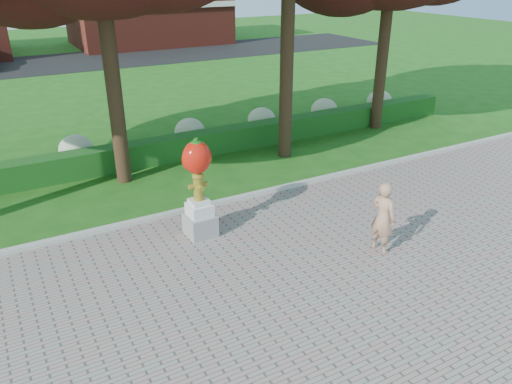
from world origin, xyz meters
TOP-DOWN VIEW (x-y plane):
  - ground at (0.00, 0.00)m, footprint 100.00×100.00m
  - walkway at (0.00, -4.00)m, footprint 40.00×14.00m
  - curb at (0.00, 3.00)m, footprint 40.00×0.18m
  - lawn_hedge at (0.00, 7.00)m, footprint 24.00×0.70m
  - hydrangea_row at (0.57, 8.00)m, footprint 20.10×1.10m
  - street at (0.00, 28.00)m, footprint 50.00×8.00m
  - building_right at (8.00, 34.00)m, footprint 12.00×8.00m
  - hydrant_sculpture at (-1.31, 1.67)m, footprint 0.72×0.70m
  - woman at (2.03, -1.02)m, footprint 0.51×0.69m

SIDE VIEW (x-z plane):
  - ground at x=0.00m, z-range 0.00..0.00m
  - street at x=0.00m, z-range 0.00..0.02m
  - walkway at x=0.00m, z-range 0.00..0.04m
  - curb at x=0.00m, z-range 0.00..0.15m
  - lawn_hedge at x=0.00m, z-range 0.00..0.80m
  - hydrangea_row at x=0.57m, z-range 0.06..1.04m
  - woman at x=2.03m, z-range 0.04..1.76m
  - hydrant_sculpture at x=-1.31m, z-range 0.11..2.59m
  - building_right at x=8.00m, z-range 0.00..6.40m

